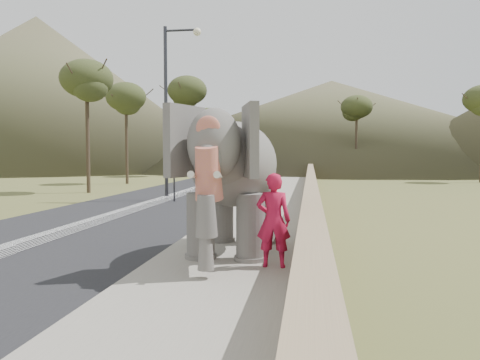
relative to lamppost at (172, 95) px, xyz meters
name	(u,v)px	position (x,y,z in m)	size (l,w,h in m)	color
ground	(227,267)	(4.69, -11.96, -4.87)	(160.00, 160.00, 0.00)	olive
road	(153,205)	(-0.31, -1.96, -4.86)	(7.00, 120.00, 0.03)	black
median	(153,203)	(-0.31, -1.96, -4.76)	(0.35, 120.00, 0.22)	black
walkway	(270,206)	(4.69, -1.96, -4.80)	(3.00, 120.00, 0.15)	#9E9687
parapet	(311,195)	(6.34, -1.96, -4.32)	(0.30, 120.00, 1.10)	tan
lamppost	(172,95)	(0.00, 0.00, 0.00)	(1.76, 0.36, 8.00)	#2E2F33
signboard	(174,166)	(0.19, -0.45, -3.23)	(0.60, 0.08, 2.40)	#2D2D33
hill_left	(38,93)	(-33.31, 43.04, 6.13)	(60.00, 60.00, 22.00)	brown
hill_far	(331,123)	(9.69, 58.04, 2.13)	(80.00, 80.00, 14.00)	brown
elephant_and_man	(235,183)	(4.71, -11.07, -3.27)	(2.36, 4.11, 2.92)	slate
motorcyclist	(242,174)	(1.61, 11.39, -4.16)	(1.97, 1.72, 1.81)	maroon
trees	(330,132)	(7.89, 17.93, -0.95)	(48.90, 40.99, 9.64)	#473828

